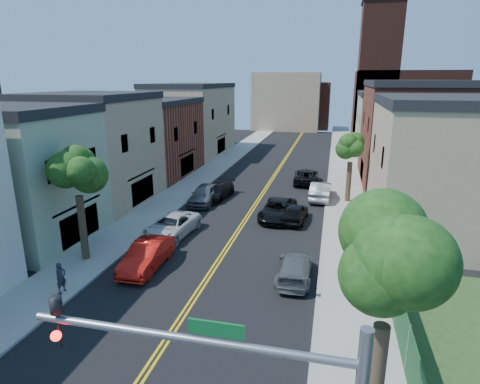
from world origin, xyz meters
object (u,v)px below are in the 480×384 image
Objects in this scene: grey_car_left at (205,194)px; pedestrian_right at (379,276)px; dark_car_right_far at (306,176)px; white_pickup at (171,226)px; black_car_left at (217,191)px; pedestrian_left at (61,278)px; grey_car_right at (294,268)px; silver_car_right at (321,191)px; black_suv_lane at (278,210)px; black_car_right at (295,213)px; red_sedan at (147,255)px.

pedestrian_right is (13.59, -12.73, 0.10)m from grey_car_left.
dark_car_right_far is at bearing 47.89° from grey_car_left.
black_car_left is (0.55, 9.64, -0.06)m from white_pickup.
white_pickup is 9.65m from black_car_left.
grey_car_right is at bearing -56.27° from pedestrian_left.
black_car_left is 16.28m from grey_car_right.
black_car_left is (0.69, 1.69, -0.15)m from grey_car_left.
silver_car_right reaches higher than black_car_left.
silver_car_right is at bearing -18.70° from pedestrian_left.
dark_car_right_far is 11.86m from black_suv_lane.
white_pickup is 1.09× the size of silver_car_right.
white_pickup reaches higher than black_car_left.
silver_car_right is 5.92m from dark_car_right_far.
white_pickup is 9.59m from black_car_right.
black_car_right is (7.60, -4.60, 0.02)m from black_car_left.
silver_car_right reaches higher than white_pickup.
black_suv_lane is 16.80m from pedestrian_left.
pedestrian_left is at bearing -128.64° from red_sedan.
grey_car_left reaches higher than white_pickup.
silver_car_right reaches higher than grey_car_right.
black_car_right is 12.16m from dark_car_right_far.
dark_car_right_far is at bearing 70.63° from white_pickup.
red_sedan is 8.54m from grey_car_right.
grey_car_right is 21.45m from dark_car_right_far.
dark_car_right_far is (7.60, 7.56, 0.06)m from black_car_left.
black_suv_lane reaches higher than grey_car_right.
black_car_left is 3.03× the size of pedestrian_right.
dark_car_right_far is (8.15, 17.19, 0.01)m from white_pickup.
silver_car_right is at bearing 55.47° from white_pickup.
grey_car_left is 7.36m from black_suv_lane.
black_car_left is at bearing 92.71° from white_pickup.
white_pickup is at bearing -85.59° from black_car_left.
white_pickup is 1.28× the size of black_car_right.
silver_car_right is at bearing -58.02° from pedestrian_right.
black_car_left is 0.96× the size of silver_car_right.
red_sedan is 1.00× the size of black_car_left.
red_sedan is 12.06m from black_suv_lane.
black_car_left is 1.05× the size of grey_car_right.
black_car_left is at bearing 3.41° from pedestrian_left.
white_pickup reaches higher than black_car_right.
pedestrian_right is at bearing 122.34° from black_car_right.
black_car_right is at bearing -42.12° from pedestrian_right.
red_sedan is at bearing -118.19° from black_suv_lane.
red_sedan is 2.98× the size of pedestrian_left.
grey_car_left is at bearing 45.22° from dark_car_right_far.
dark_car_right_far is (0.00, 12.16, 0.04)m from black_car_right.
red_sedan reaches higher than black_car_left.
grey_car_left is 3.07× the size of pedestrian_left.
black_car_right is at bearing -19.59° from grey_car_left.
pedestrian_right reaches higher than silver_car_right.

